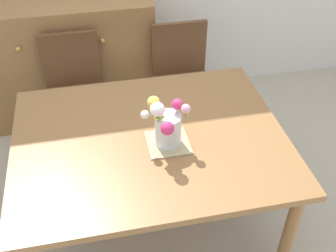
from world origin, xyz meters
name	(u,v)px	position (x,y,z in m)	size (l,w,h in m)	color
ground_plane	(153,222)	(0.00, 0.00, 0.00)	(12.00, 12.00, 0.00)	#B7AD99
dining_table	(150,148)	(0.00, 0.00, 0.66)	(1.48, 1.17, 0.74)	olive
chair_left	(75,87)	(-0.41, 0.93, 0.52)	(0.42, 0.42, 0.90)	brown
chair_right	(182,74)	(0.41, 0.93, 0.52)	(0.42, 0.42, 0.90)	brown
dresser	(67,62)	(-0.46, 1.33, 0.50)	(1.40, 0.47, 1.00)	olive
placemat	(168,143)	(0.09, -0.07, 0.75)	(0.22, 0.22, 0.01)	tan
flower_vase	(166,124)	(0.08, -0.08, 0.88)	(0.25, 0.26, 0.28)	silver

